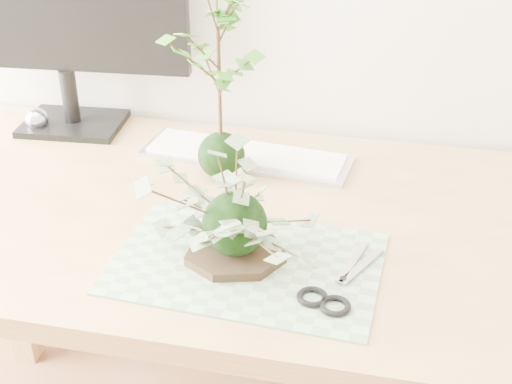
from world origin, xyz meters
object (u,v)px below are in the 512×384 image
keyboard (246,155)px  monitor (59,3)px  maple_kokedama (218,44)px  desk (269,257)px  ivy_kokedama (234,197)px

keyboard → monitor: bearing=175.4°
monitor → maple_kokedama: bearing=-27.1°
desk → monitor: 0.67m
desk → ivy_kokedama: (-0.03, -0.14, 0.21)m
desk → ivy_kokedama: 0.25m
maple_kokedama → monitor: (-0.38, 0.16, 0.01)m
desk → monitor: size_ratio=2.99×
desk → maple_kokedama: (-0.12, 0.12, 0.35)m
maple_kokedama → keyboard: size_ratio=0.87×
ivy_kokedama → keyboard: 0.37m
ivy_kokedama → monitor: 0.65m
keyboard → maple_kokedama: bearing=-103.6°
desk → monitor: (-0.50, 0.28, 0.36)m
desk → ivy_kokedama: bearing=-100.8°
desk → ivy_kokedama: ivy_kokedama is taller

